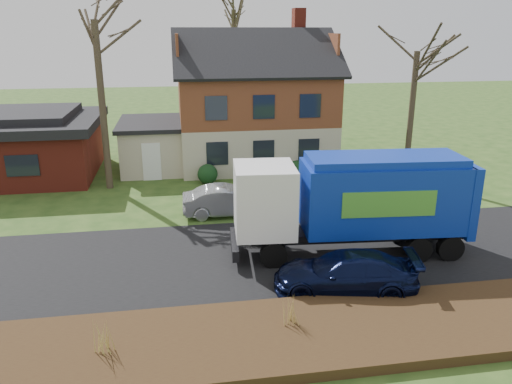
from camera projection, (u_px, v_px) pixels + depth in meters
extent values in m
plane|color=#264517|center=(259.00, 257.00, 18.43)|extent=(120.00, 120.00, 0.00)
cube|color=black|center=(259.00, 256.00, 18.42)|extent=(80.00, 7.00, 0.02)
cube|color=#321C10|center=(291.00, 336.00, 13.40)|extent=(80.00, 3.50, 0.30)
cube|color=beige|center=(253.00, 140.00, 31.45)|extent=(9.00, 7.50, 2.70)
cube|color=#592619|center=(253.00, 96.00, 30.60)|extent=(9.00, 7.50, 2.80)
cube|color=maroon|center=(299.00, 22.00, 30.65)|extent=(0.70, 0.90, 1.60)
cube|color=beige|center=(153.00, 146.00, 30.06)|extent=(3.50, 5.50, 2.60)
cube|color=black|center=(152.00, 123.00, 29.62)|extent=(3.90, 5.90, 0.24)
cube|color=maroon|center=(13.00, 151.00, 28.37)|extent=(9.00, 7.50, 2.80)
cube|color=black|center=(9.00, 123.00, 27.86)|extent=(9.80, 8.20, 0.50)
cube|color=black|center=(8.00, 115.00, 27.72)|extent=(7.00, 6.00, 0.40)
cylinder|color=black|center=(274.00, 255.00, 17.49)|extent=(0.98, 0.39, 0.96)
cylinder|color=black|center=(268.00, 233.00, 19.32)|extent=(0.98, 0.39, 0.96)
cylinder|color=black|center=(418.00, 249.00, 17.92)|extent=(0.98, 0.39, 0.96)
cylinder|color=black|center=(399.00, 229.00, 19.75)|extent=(0.98, 0.39, 0.96)
cylinder|color=black|center=(450.00, 248.00, 18.02)|extent=(0.98, 0.39, 0.96)
cylinder|color=black|center=(428.00, 228.00, 19.85)|extent=(0.98, 0.39, 0.96)
cube|color=black|center=(356.00, 233.00, 18.58)|extent=(7.97, 1.68, 0.32)
cube|color=white|center=(264.00, 199.00, 17.85)|extent=(2.28, 2.45, 2.48)
cube|color=black|center=(236.00, 196.00, 17.72)|extent=(0.22, 2.02, 0.83)
cube|color=black|center=(234.00, 244.00, 18.28)|extent=(0.40, 2.31, 0.41)
cube|color=#0C2B9A|center=(382.00, 196.00, 18.21)|extent=(5.95, 2.72, 2.48)
cube|color=#0C2B9A|center=(385.00, 159.00, 17.78)|extent=(5.65, 2.42, 0.28)
cube|color=#0C2B9A|center=(460.00, 196.00, 18.49)|extent=(0.49, 2.36, 2.67)
cube|color=#459230|center=(389.00, 204.00, 17.06)|extent=(3.30, 0.28, 0.92)
cube|color=#459230|center=(369.00, 184.00, 19.28)|extent=(3.30, 0.28, 0.92)
imported|color=#95989C|center=(228.00, 201.00, 22.40)|extent=(4.09, 1.47, 1.34)
imported|color=black|center=(345.00, 273.00, 15.78)|extent=(4.80, 2.69, 1.31)
cylinder|color=#443728|center=(102.00, 108.00, 25.19)|extent=(0.35, 0.35, 8.48)
cylinder|color=#403526|center=(411.00, 117.00, 27.00)|extent=(0.32, 0.32, 6.95)
cylinder|color=#3F3725|center=(234.00, 74.00, 38.94)|extent=(0.36, 0.36, 9.47)
cone|color=tan|center=(103.00, 335.00, 12.40)|extent=(0.04, 0.04, 0.90)
cone|color=tan|center=(97.00, 336.00, 12.38)|extent=(0.04, 0.04, 0.90)
cone|color=tan|center=(109.00, 335.00, 12.42)|extent=(0.04, 0.04, 0.90)
cone|color=tan|center=(103.00, 332.00, 12.51)|extent=(0.04, 0.04, 0.90)
cone|color=tan|center=(102.00, 338.00, 12.29)|extent=(0.04, 0.04, 0.90)
cone|color=tan|center=(291.00, 308.00, 13.61)|extent=(0.04, 0.04, 0.92)
cone|color=tan|center=(286.00, 308.00, 13.58)|extent=(0.04, 0.04, 0.92)
cone|color=tan|center=(296.00, 307.00, 13.63)|extent=(0.04, 0.04, 0.92)
cone|color=tan|center=(290.00, 306.00, 13.71)|extent=(0.04, 0.04, 0.92)
cone|color=tan|center=(292.00, 310.00, 13.50)|extent=(0.04, 0.04, 0.92)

